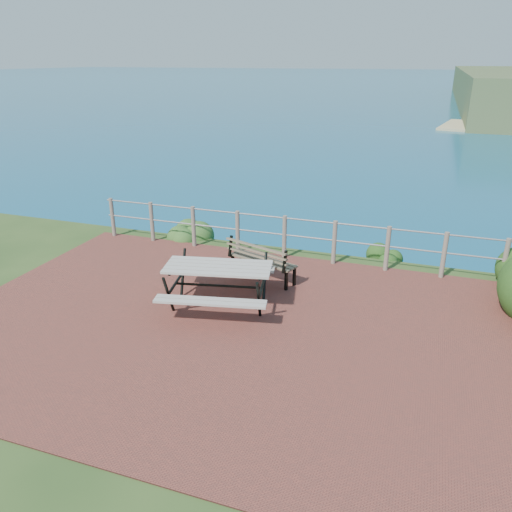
{
  "coord_description": "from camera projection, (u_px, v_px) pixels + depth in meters",
  "views": [
    {
      "loc": [
        2.92,
        -7.02,
        4.34
      ],
      "look_at": [
        -0.04,
        1.47,
        0.75
      ],
      "focal_mm": 35.0,
      "sensor_mm": 36.0,
      "label": 1
    }
  ],
  "objects": [
    {
      "name": "shrub_lip_west",
      "position": [
        191.0,
        236.0,
        13.02
      ],
      "size": [
        0.87,
        0.87,
        0.65
      ],
      "primitive_type": "ellipsoid",
      "color": "#285520",
      "rests_on": "ground"
    },
    {
      "name": "ocean",
      "position": [
        433.0,
        70.0,
        184.07
      ],
      "size": [
        1200.0,
        1200.0,
        0.0
      ],
      "primitive_type": "plane",
      "color": "#167B85",
      "rests_on": "ground"
    },
    {
      "name": "ground",
      "position": [
        230.0,
        326.0,
        8.66
      ],
      "size": [
        10.0,
        7.0,
        0.12
      ],
      "primitive_type": "cube",
      "color": "brown",
      "rests_on": "ground"
    },
    {
      "name": "picnic_table",
      "position": [
        219.0,
        282.0,
        9.13
      ],
      "size": [
        2.05,
        1.64,
        0.81
      ],
      "rotation": [
        0.0,
        0.0,
        0.21
      ],
      "color": "#9B978B",
      "rests_on": "ground"
    },
    {
      "name": "shrub_lip_east",
      "position": [
        386.0,
        255.0,
        11.75
      ],
      "size": [
        0.67,
        0.67,
        0.37
      ],
      "primitive_type": "ellipsoid",
      "color": "#1C3C12",
      "rests_on": "ground"
    },
    {
      "name": "park_bench",
      "position": [
        263.0,
        254.0,
        10.27
      ],
      "size": [
        1.56,
        0.86,
        0.86
      ],
      "rotation": [
        0.0,
        0.0,
        -0.34
      ],
      "color": "brown",
      "rests_on": "ground"
    },
    {
      "name": "safety_railing",
      "position": [
        285.0,
        235.0,
        11.39
      ],
      "size": [
        9.4,
        0.1,
        1.0
      ],
      "color": "#6B5B4C",
      "rests_on": "ground"
    }
  ]
}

